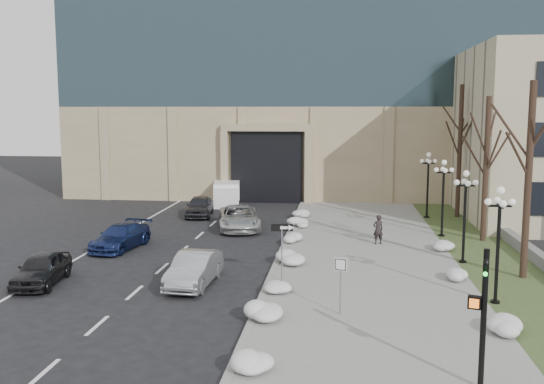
{
  "coord_description": "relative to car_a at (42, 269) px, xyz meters",
  "views": [
    {
      "loc": [
        2.1,
        -18.08,
        7.67
      ],
      "look_at": [
        -1.38,
        12.74,
        3.5
      ],
      "focal_mm": 40.0,
      "sensor_mm": 36.0,
      "label": 1
    }
  ],
  "objects": [
    {
      "name": "ground",
      "position": [
        11.0,
        -6.77,
        -0.71
      ],
      "size": [
        160.0,
        160.0,
        0.0
      ],
      "primitive_type": "plane",
      "color": "black",
      "rests_on": "ground"
    },
    {
      "name": "sidewalk",
      "position": [
        14.5,
        7.23,
        -0.65
      ],
      "size": [
        9.0,
        40.0,
        0.12
      ],
      "primitive_type": "cube",
      "color": "gray",
      "rests_on": "ground"
    },
    {
      "name": "curb",
      "position": [
        10.0,
        7.23,
        -0.64
      ],
      "size": [
        0.3,
        40.0,
        0.14
      ],
      "primitive_type": "cube",
      "color": "gray",
      "rests_on": "ground"
    },
    {
      "name": "grass_strip",
      "position": [
        21.0,
        7.23,
        -0.66
      ],
      "size": [
        4.0,
        40.0,
        0.1
      ],
      "primitive_type": "cube",
      "color": "#364723",
      "rests_on": "ground"
    },
    {
      "name": "stone_wall",
      "position": [
        23.0,
        9.23,
        -0.36
      ],
      "size": [
        0.5,
        30.0,
        0.7
      ],
      "primitive_type": "cube",
      "color": "slate",
      "rests_on": "ground"
    },
    {
      "name": "office_tower",
      "position": [
        8.99,
        36.81,
        17.78
      ],
      "size": [
        40.0,
        24.7,
        36.0
      ],
      "color": "tan",
      "rests_on": "ground"
    },
    {
      "name": "car_a",
      "position": [
        0.0,
        0.0,
        0.0
      ],
      "size": [
        2.18,
        4.35,
        1.42
      ],
      "primitive_type": "imported",
      "rotation": [
        0.0,
        0.0,
        0.12
      ],
      "color": "black",
      "rests_on": "ground"
    },
    {
      "name": "car_b",
      "position": [
        6.76,
        0.6,
        0.02
      ],
      "size": [
        1.8,
        4.55,
        1.47
      ],
      "primitive_type": "imported",
      "rotation": [
        0.0,
        0.0,
        -0.05
      ],
      "color": "#9B9EA2",
      "rests_on": "ground"
    },
    {
      "name": "car_c",
      "position": [
        0.96,
        7.15,
        -0.03
      ],
      "size": [
        2.61,
        4.94,
        1.36
      ],
      "primitive_type": "imported",
      "rotation": [
        0.0,
        0.0,
        -0.15
      ],
      "color": "navy",
      "rests_on": "ground"
    },
    {
      "name": "car_d",
      "position": [
        6.61,
        13.41,
        0.06
      ],
      "size": [
        3.66,
        5.95,
        1.54
      ],
      "primitive_type": "imported",
      "rotation": [
        0.0,
        0.0,
        0.21
      ],
      "color": "#BCBCBC",
      "rests_on": "ground"
    },
    {
      "name": "car_e",
      "position": [
        2.93,
        17.97,
        0.03
      ],
      "size": [
        2.21,
        4.54,
        1.49
      ],
      "primitive_type": "imported",
      "rotation": [
        0.0,
        0.0,
        0.1
      ],
      "color": "#2F3035",
      "rests_on": "ground"
    },
    {
      "name": "pedestrian",
      "position": [
        15.3,
        9.47,
        0.25
      ],
      "size": [
        0.72,
        0.61,
        1.69
      ],
      "primitive_type": "imported",
      "rotation": [
        0.0,
        0.0,
        3.52
      ],
      "color": "black",
      "rests_on": "sidewalk"
    },
    {
      "name": "box_truck",
      "position": [
        3.87,
        23.71,
        0.2
      ],
      "size": [
        2.96,
        6.16,
        1.88
      ],
      "rotation": [
        0.0,
        0.0,
        0.17
      ],
      "color": "silver",
      "rests_on": "ground"
    },
    {
      "name": "one_way_sign",
      "position": [
        10.75,
        1.29,
        1.53
      ],
      "size": [
        1.02,
        0.29,
        2.71
      ],
      "rotation": [
        0.0,
        0.0,
        0.1
      ],
      "color": "slate",
      "rests_on": "ground"
    },
    {
      "name": "keep_sign",
      "position": [
        13.18,
        -2.89,
        0.96
      ],
      "size": [
        0.47,
        0.2,
        2.27
      ],
      "rotation": [
        0.0,
        0.0,
        -0.34
      ],
      "color": "slate",
      "rests_on": "ground"
    },
    {
      "name": "traffic_signal",
      "position": [
        16.99,
        -8.53,
        1.28
      ],
      "size": [
        0.69,
        0.91,
        4.02
      ],
      "rotation": [
        0.0,
        0.0,
        -0.3
      ],
      "color": "black",
      "rests_on": "ground"
    },
    {
      "name": "snow_clump_a",
      "position": [
        10.63,
        -8.25,
        -0.41
      ],
      "size": [
        1.1,
        1.6,
        0.36
      ],
      "primitive_type": "ellipsoid",
      "color": "silver",
      "rests_on": "sidewalk"
    },
    {
      "name": "snow_clump_b",
      "position": [
        10.16,
        -3.94,
        -0.41
      ],
      "size": [
        1.1,
        1.6,
        0.36
      ],
      "primitive_type": "ellipsoid",
      "color": "silver",
      "rests_on": "sidewalk"
    },
    {
      "name": "snow_clump_c",
      "position": [
        10.65,
        -0.07,
        -0.41
      ],
      "size": [
        1.1,
        1.6,
        0.36
      ],
      "primitive_type": "ellipsoid",
      "color": "silver",
      "rests_on": "sidewalk"
    },
    {
      "name": "snow_clump_d",
      "position": [
        10.52,
        4.64,
        -0.41
      ],
      "size": [
        1.1,
        1.6,
        0.36
      ],
      "primitive_type": "ellipsoid",
      "color": "silver",
      "rests_on": "sidewalk"
    },
    {
      "name": "snow_clump_e",
      "position": [
        10.51,
        9.47,
        -0.41
      ],
      "size": [
        1.1,
        1.6,
        0.36
      ],
      "primitive_type": "ellipsoid",
      "color": "silver",
      "rests_on": "sidewalk"
    },
    {
      "name": "snow_clump_f",
      "position": [
        10.57,
        14.13,
        -0.41
      ],
      "size": [
        1.1,
        1.6,
        0.36
      ],
      "primitive_type": "ellipsoid",
      "color": "silver",
      "rests_on": "sidewalk"
    },
    {
      "name": "snow_clump_g",
      "position": [
        10.3,
        17.97,
        -0.41
      ],
      "size": [
        1.1,
        1.6,
        0.36
      ],
      "primitive_type": "ellipsoid",
      "color": "silver",
      "rests_on": "sidewalk"
    },
    {
      "name": "snow_clump_h",
      "position": [
        18.84,
        -4.07,
        -0.41
      ],
      "size": [
        1.1,
        1.6,
        0.36
      ],
      "primitive_type": "ellipsoid",
      "color": "silver",
      "rests_on": "sidewalk"
    },
    {
      "name": "snow_clump_i",
      "position": [
        18.68,
        2.27,
        -0.41
      ],
      "size": [
        1.1,
        1.6,
        0.36
      ],
      "primitive_type": "ellipsoid",
      "color": "silver",
      "rests_on": "sidewalk"
    },
    {
      "name": "snow_clump_j",
      "position": [
        18.82,
        8.36,
        -0.41
      ],
      "size": [
        1.1,
        1.6,
        0.36
      ],
      "primitive_type": "ellipsoid",
      "color": "silver",
      "rests_on": "sidewalk"
    },
    {
      "name": "lamppost_a",
      "position": [
        19.3,
        -0.77,
        2.36
      ],
      "size": [
        1.18,
        1.18,
        4.76
      ],
      "color": "black",
      "rests_on": "ground"
    },
    {
      "name": "lamppost_b",
      "position": [
        19.3,
        5.73,
        2.36
      ],
      "size": [
        1.18,
        1.18,
        4.76
      ],
      "color": "black",
      "rests_on": "ground"
    },
    {
      "name": "lamppost_c",
      "position": [
        19.3,
        12.23,
        2.36
      ],
      "size": [
        1.18,
        1.18,
        4.76
      ],
      "color": "black",
      "rests_on": "ground"
    },
    {
      "name": "lamppost_d",
      "position": [
        19.3,
        18.73,
        2.36
      ],
      "size": [
        1.18,
        1.18,
        4.76
      ],
      "color": "black",
      "rests_on": "ground"
    },
    {
      "name": "tree_near",
      "position": [
        21.5,
        3.23,
        5.12
      ],
      "size": [
        3.2,
        3.2,
        9.0
      ],
      "color": "black",
      "rests_on": "ground"
    },
    {
      "name": "tree_mid",
      "position": [
        21.5,
        11.23,
        4.79
      ],
      "size": [
        3.2,
        3.2,
        8.5
      ],
      "color": "black",
      "rests_on": "ground"
    },
    {
      "name": "tree_far",
      "position": [
        21.5,
        19.23,
        5.44
      ],
      "size": [
        3.2,
        3.2,
        9.5
      ],
      "color": "black",
      "rests_on": "ground"
    }
  ]
}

